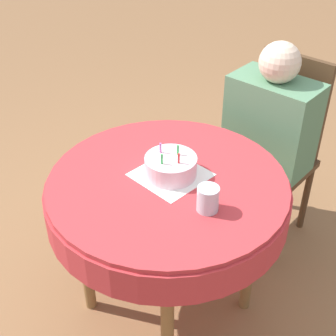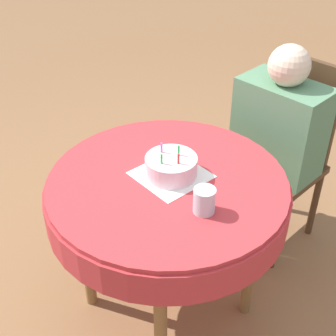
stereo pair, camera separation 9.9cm
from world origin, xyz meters
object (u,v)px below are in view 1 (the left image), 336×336
chair (275,146)px  drinking_glass (208,199)px  birthday_cake (171,166)px  person (268,129)px

chair → drinking_glass: bearing=-76.8°
birthday_cake → chair: bearing=91.4°
chair → birthday_cake: bearing=-92.3°
birthday_cake → drinking_glass: size_ratio=2.14×
chair → person: size_ratio=0.89×
chair → birthday_cake: 0.83m
person → birthday_cake: bearing=-92.7°
drinking_glass → birthday_cake: bearing=166.9°
birthday_cake → person: bearing=91.0°
birthday_cake → drinking_glass: (0.24, -0.05, 0.01)m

